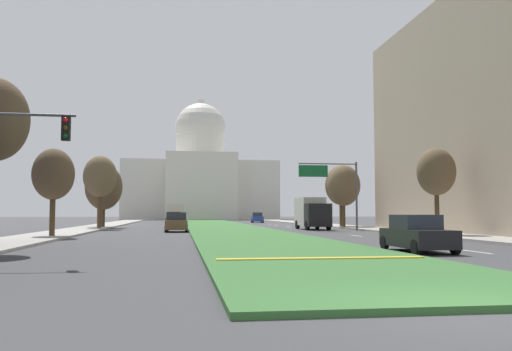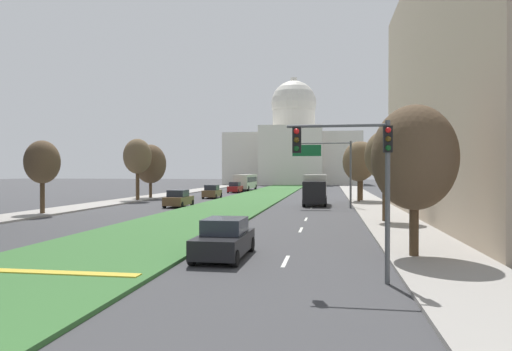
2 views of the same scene
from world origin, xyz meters
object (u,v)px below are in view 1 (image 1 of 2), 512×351
object	(u,v)px
traffic_light_near_left	(2,151)
sedan_very_far	(257,218)
sedan_midblock	(177,223)
street_tree_left_distant	(104,187)
sedan_lead_stopped	(417,234)
sedan_distant	(173,220)
box_truck_delivery	(312,213)
street_tree_right_mid	(436,172)
capitol_building	(200,178)
overhead_guide_sign	(334,181)
street_tree_right_far	(344,186)
city_bus	(176,212)
sedan_far_horizon	(174,218)
street_tree_left_far	(100,177)
street_tree_left_mid	(53,175)
street_tree_right_distant	(341,185)

from	to	relation	value
traffic_light_near_left	sedan_very_far	distance (m)	71.49
sedan_midblock	street_tree_left_distant	bearing A→B (deg)	122.37
traffic_light_near_left	sedan_lead_stopped	xyz separation A→B (m)	(16.22, 3.39, -3.03)
traffic_light_near_left	sedan_distant	world-z (taller)	traffic_light_near_left
box_truck_delivery	street_tree_right_mid	bearing A→B (deg)	-71.85
sedan_midblock	sedan_very_far	size ratio (longest dim) A/B	0.99
capitol_building	sedan_very_far	world-z (taller)	capitol_building
street_tree_left_distant	traffic_light_near_left	bearing A→B (deg)	-86.73
overhead_guide_sign	sedan_distant	world-z (taller)	overhead_guide_sign
street_tree_right_far	city_bus	bearing A→B (deg)	121.46
street_tree_left_distant	sedan_lead_stopped	bearing A→B (deg)	-64.03
sedan_distant	sedan_far_horizon	size ratio (longest dim) A/B	0.93
sedan_far_horizon	city_bus	bearing A→B (deg)	88.62
sedan_very_far	sedan_far_horizon	bearing A→B (deg)	-145.63
street_tree_right_far	street_tree_left_distant	size ratio (longest dim) A/B	0.99
street_tree_left_far	street_tree_right_far	bearing A→B (deg)	2.46
sedan_midblock	sedan_very_far	bearing A→B (deg)	72.09
capitol_building	box_truck_delivery	world-z (taller)	capitol_building
street_tree_right_mid	sedan_far_horizon	distance (m)	46.53
sedan_lead_stopped	city_bus	xyz separation A→B (m)	(-10.94, 64.87, 1.00)
sedan_midblock	sedan_far_horizon	bearing A→B (deg)	91.09
traffic_light_near_left	street_tree_right_far	world-z (taller)	street_tree_right_far
overhead_guide_sign	box_truck_delivery	size ratio (longest dim) A/B	1.02
capitol_building	street_tree_right_far	distance (m)	74.78
sedan_lead_stopped	traffic_light_near_left	bearing A→B (deg)	-168.21
overhead_guide_sign	street_tree_right_mid	xyz separation A→B (m)	(3.90, -12.54, -0.03)
overhead_guide_sign	street_tree_left_distant	bearing A→B (deg)	153.14
box_truck_delivery	city_bus	world-z (taller)	box_truck_delivery
capitol_building	street_tree_right_mid	world-z (taller)	capitol_building
street_tree_right_far	street_tree_left_distant	world-z (taller)	street_tree_left_distant
box_truck_delivery	street_tree_left_distant	bearing A→B (deg)	159.39
street_tree_left_distant	street_tree_left_mid	bearing A→B (deg)	-90.77
sedan_lead_stopped	sedan_distant	bearing A→B (deg)	105.18
street_tree_left_mid	street_tree_right_far	distance (m)	32.46
overhead_guide_sign	street_tree_left_mid	size ratio (longest dim) A/B	1.07
street_tree_left_far	city_bus	bearing A→B (deg)	76.72
street_tree_left_mid	overhead_guide_sign	bearing A→B (deg)	25.10
capitol_building	sedan_far_horizon	world-z (taller)	capitol_building
capitol_building	street_tree_left_mid	world-z (taller)	capitol_building
street_tree_right_mid	sedan_far_horizon	xyz separation A→B (m)	(-19.22, 42.21, -3.79)
sedan_distant	city_bus	distance (m)	24.24
street_tree_right_mid	city_bus	xyz separation A→B (m)	(-19.01, 50.77, -2.86)
sedan_far_horizon	traffic_light_near_left	bearing A→B (deg)	-94.87
street_tree_right_mid	street_tree_left_far	bearing A→B (deg)	143.70
sedan_distant	city_bus	xyz separation A→B (m)	(0.09, 24.22, 0.95)
capitol_building	street_tree_right_mid	size ratio (longest dim) A/B	5.69
street_tree_right_distant	sedan_midblock	world-z (taller)	street_tree_right_distant
traffic_light_near_left	city_bus	bearing A→B (deg)	85.57
street_tree_right_mid	sedan_very_far	bearing A→B (deg)	96.30
street_tree_right_distant	sedan_distant	xyz separation A→B (m)	(-19.05, 3.56, -3.97)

